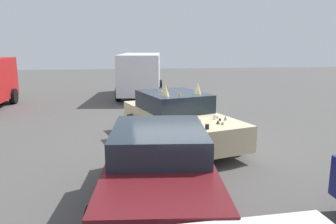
{
  "coord_description": "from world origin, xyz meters",
  "views": [
    {
      "loc": [
        -9.07,
        1.6,
        2.75
      ],
      "look_at": [
        0.0,
        0.3,
        0.9
      ],
      "focal_mm": 35.76,
      "sensor_mm": 36.0,
      "label": 1
    }
  ],
  "objects": [
    {
      "name": "ground_plane",
      "position": [
        0.0,
        0.0,
        0.0
      ],
      "size": [
        60.0,
        60.0,
        0.0
      ],
      "primitive_type": "plane",
      "color": "#514F4C"
    },
    {
      "name": "art_car_decorated",
      "position": [
        0.07,
        0.02,
        0.7
      ],
      "size": [
        4.93,
        3.0,
        1.72
      ],
      "rotation": [
        0.0,
        0.0,
        3.43
      ],
      "color": "beige",
      "rests_on": "ground"
    },
    {
      "name": "parked_van_near_left",
      "position": [
        8.91,
        0.5,
        1.27
      ],
      "size": [
        5.53,
        2.75,
        2.27
      ],
      "rotation": [
        0.0,
        0.0,
        -0.13
      ],
      "color": "silver",
      "rests_on": "ground"
    },
    {
      "name": "parked_sedan_far_right",
      "position": [
        -3.69,
        0.99,
        0.7
      ],
      "size": [
        4.37,
        2.28,
        1.36
      ],
      "rotation": [
        0.0,
        0.0,
        3.04
      ],
      "color": "#5B1419",
      "rests_on": "ground"
    }
  ]
}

